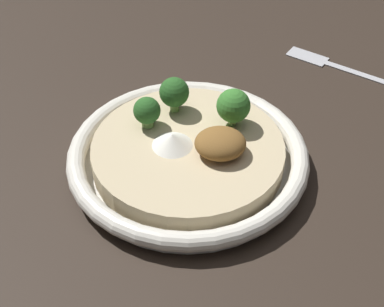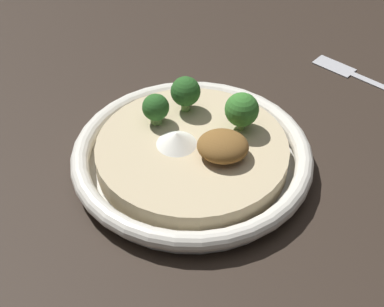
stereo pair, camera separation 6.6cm
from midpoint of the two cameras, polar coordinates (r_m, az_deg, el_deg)
The scene contains 8 objects.
ground_plane at distance 0.67m, azimuth -2.80°, elevation -1.49°, with size 6.00×6.00×0.00m, color #2D231C.
risotto_bowl at distance 0.66m, azimuth -2.85°, elevation -0.38°, with size 0.27×0.27×0.03m.
cheese_sprinkle at distance 0.64m, azimuth -4.45°, elevation 1.04°, with size 0.05×0.05×0.02m.
crispy_onion_garnish at distance 0.63m, azimuth 0.20°, elevation 0.86°, with size 0.06×0.05×0.03m.
broccoli_right at distance 0.66m, azimuth 1.59°, elevation 4.52°, with size 0.04×0.04×0.05m.
broccoli_left at distance 0.67m, azimuth -6.83°, elevation 3.97°, with size 0.03×0.03×0.04m.
broccoli_back at distance 0.68m, azimuth -4.12°, elevation 5.79°, with size 0.04×0.04×0.04m.
fork_utensil at distance 0.85m, azimuth 12.01°, elevation 8.23°, with size 0.17×0.12×0.00m.
Camera 1 is at (-0.00, -0.49, 0.46)m, focal length 55.00 mm.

